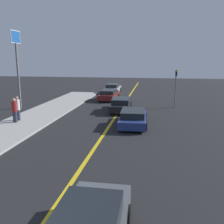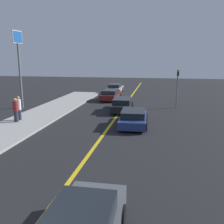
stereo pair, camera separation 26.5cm
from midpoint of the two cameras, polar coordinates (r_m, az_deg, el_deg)
The scene contains 10 objects.
road_center_line at distance 21.50m, azimuth 1.55°, elevation -0.82°, with size 0.20×60.00×0.01m.
sidewalk_left at distance 21.20m, azimuth -16.97°, elevation -1.35°, with size 3.87×31.11×0.15m.
car_ahead_center at distance 18.35m, azimuth 5.34°, elevation -1.29°, with size 2.16×4.58×1.18m.
car_far_distant at distance 23.40m, azimuth 2.67°, elevation 1.72°, with size 2.06×4.71×1.22m.
car_parked_left_lot at distance 29.51m, azimuth -0.00°, elevation 3.93°, with size 2.08×4.43×1.21m.
car_oncoming_far at distance 35.67m, azimuth 0.92°, elevation 5.41°, with size 1.91×4.61×1.27m.
pedestrian_near_curb at distance 19.96m, azimuth -20.80°, elevation 0.44°, with size 0.38×0.38×1.81m.
pedestrian_mid_group at distance 20.50m, azimuth -20.19°, elevation 0.85°, with size 0.37×0.37×1.85m.
traffic_light at distance 25.34m, azimuth 14.99°, elevation 6.05°, with size 0.18×0.40×3.72m.
roadside_sign at distance 25.79m, azimuth -20.30°, elevation 12.32°, with size 0.20×1.58×7.37m.
Camera 2 is at (3.37, -2.67, 4.86)m, focal length 40.00 mm.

